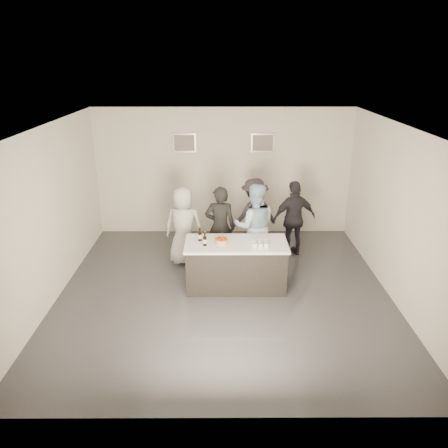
# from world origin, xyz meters

# --- Properties ---
(floor) EXTENTS (6.00, 6.00, 0.00)m
(floor) POSITION_xyz_m (0.00, 0.00, 0.00)
(floor) COLOR #3D3D42
(floor) RESTS_ON ground
(ceiling) EXTENTS (6.00, 6.00, 0.00)m
(ceiling) POSITION_xyz_m (0.00, 0.00, 3.00)
(ceiling) COLOR white
(wall_back) EXTENTS (6.00, 0.04, 3.00)m
(wall_back) POSITION_xyz_m (0.00, 3.00, 1.50)
(wall_back) COLOR silver
(wall_back) RESTS_ON ground
(wall_front) EXTENTS (6.00, 0.04, 3.00)m
(wall_front) POSITION_xyz_m (0.00, -3.00, 1.50)
(wall_front) COLOR silver
(wall_front) RESTS_ON ground
(wall_left) EXTENTS (0.04, 6.00, 3.00)m
(wall_left) POSITION_xyz_m (-3.00, 0.00, 1.50)
(wall_left) COLOR silver
(wall_left) RESTS_ON ground
(wall_right) EXTENTS (0.04, 6.00, 3.00)m
(wall_right) POSITION_xyz_m (3.00, 0.00, 1.50)
(wall_right) COLOR silver
(wall_right) RESTS_ON ground
(picture_left) EXTENTS (0.54, 0.04, 0.44)m
(picture_left) POSITION_xyz_m (-0.90, 2.97, 2.20)
(picture_left) COLOR #B2B2B7
(picture_left) RESTS_ON wall_back
(picture_right) EXTENTS (0.54, 0.04, 0.44)m
(picture_right) POSITION_xyz_m (0.90, 2.97, 2.20)
(picture_right) COLOR #B2B2B7
(picture_right) RESTS_ON wall_back
(bar_counter) EXTENTS (1.86, 0.86, 0.90)m
(bar_counter) POSITION_xyz_m (0.22, 0.21, 0.45)
(bar_counter) COLOR white
(bar_counter) RESTS_ON ground
(cake) EXTENTS (0.24, 0.24, 0.07)m
(cake) POSITION_xyz_m (-0.05, 0.19, 0.94)
(cake) COLOR orange
(cake) RESTS_ON bar_counter
(beer_bottle_a) EXTENTS (0.07, 0.07, 0.26)m
(beer_bottle_a) POSITION_xyz_m (-0.44, 0.30, 1.03)
(beer_bottle_a) COLOR black
(beer_bottle_a) RESTS_ON bar_counter
(beer_bottle_b) EXTENTS (0.07, 0.07, 0.26)m
(beer_bottle_b) POSITION_xyz_m (-0.34, 0.08, 1.03)
(beer_bottle_b) COLOR black
(beer_bottle_b) RESTS_ON bar_counter
(tumbler_cluster) EXTENTS (0.30, 0.30, 0.08)m
(tumbler_cluster) POSITION_xyz_m (0.65, 0.10, 0.94)
(tumbler_cluster) COLOR #C98712
(tumbler_cluster) RESTS_ON bar_counter
(candles) EXTENTS (0.24, 0.08, 0.01)m
(candles) POSITION_xyz_m (-0.15, -0.05, 0.90)
(candles) COLOR pink
(candles) RESTS_ON bar_counter
(person_main_black) EXTENTS (0.62, 0.41, 1.69)m
(person_main_black) POSITION_xyz_m (-0.08, 1.14, 0.84)
(person_main_black) COLOR black
(person_main_black) RESTS_ON ground
(person_main_blue) EXTENTS (0.86, 0.67, 1.76)m
(person_main_blue) POSITION_xyz_m (0.61, 1.08, 0.88)
(person_main_blue) COLOR silver
(person_main_blue) RESTS_ON ground
(person_guest_left) EXTENTS (0.87, 0.63, 1.63)m
(person_guest_left) POSITION_xyz_m (-0.82, 1.27, 0.82)
(person_guest_left) COLOR silver
(person_guest_left) RESTS_ON ground
(person_guest_right) EXTENTS (1.04, 0.65, 1.65)m
(person_guest_right) POSITION_xyz_m (1.50, 1.65, 0.83)
(person_guest_right) COLOR #252329
(person_guest_right) RESTS_ON ground
(person_guest_back) EXTENTS (1.20, 1.00, 1.62)m
(person_guest_back) POSITION_xyz_m (0.67, 1.99, 0.81)
(person_guest_back) COLOR #312D36
(person_guest_back) RESTS_ON ground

